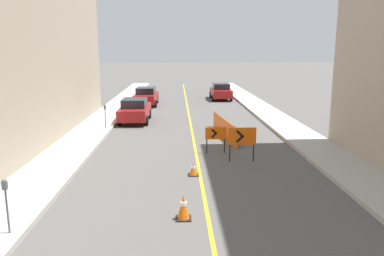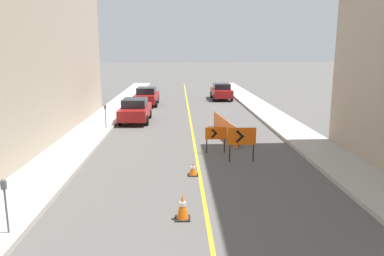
% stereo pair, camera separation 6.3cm
% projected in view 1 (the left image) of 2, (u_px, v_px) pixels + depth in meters
% --- Properties ---
extents(lane_stripe, '(0.12, 53.18, 0.01)m').
position_uv_depth(lane_stripe, '(189.00, 117.00, 27.29)').
color(lane_stripe, gold).
rests_on(lane_stripe, ground_plane).
extents(sidewalk_left, '(2.25, 53.18, 0.17)m').
position_uv_depth(sidewalk_left, '(107.00, 116.00, 27.05)').
color(sidewalk_left, '#ADA89E').
rests_on(sidewalk_left, ground_plane).
extents(sidewalk_right, '(2.25, 53.18, 0.17)m').
position_uv_depth(sidewalk_right, '(270.00, 115.00, 27.51)').
color(sidewalk_right, '#ADA89E').
rests_on(sidewalk_right, ground_plane).
extents(traffic_cone_third, '(0.44, 0.44, 0.73)m').
position_uv_depth(traffic_cone_third, '(183.00, 207.00, 10.68)').
color(traffic_cone_third, black).
rests_on(traffic_cone_third, ground_plane).
extents(traffic_cone_fourth, '(0.40, 0.40, 0.49)m').
position_uv_depth(traffic_cone_fourth, '(193.00, 169.00, 14.47)').
color(traffic_cone_fourth, black).
rests_on(traffic_cone_fourth, ground_plane).
extents(arrow_barricade_primary, '(0.99, 0.10, 1.24)m').
position_uv_depth(arrow_barricade_primary, '(216.00, 135.00, 17.46)').
color(arrow_barricade_primary, '#EF560C').
rests_on(arrow_barricade_primary, ground_plane).
extents(arrow_barricade_secondary, '(1.22, 0.09, 1.51)m').
position_uv_depth(arrow_barricade_secondary, '(242.00, 137.00, 16.08)').
color(arrow_barricade_secondary, '#EF560C').
rests_on(arrow_barricade_secondary, ground_plane).
extents(safety_mesh_fence, '(0.71, 5.65, 0.97)m').
position_uv_depth(safety_mesh_fence, '(225.00, 128.00, 20.95)').
color(safety_mesh_fence, '#EF560C').
rests_on(safety_mesh_fence, ground_plane).
extents(parked_car_curb_near, '(1.94, 4.34, 1.59)m').
position_uv_depth(parked_car_curb_near, '(135.00, 110.00, 25.16)').
color(parked_car_curb_near, maroon).
rests_on(parked_car_curb_near, ground_plane).
extents(parked_car_curb_mid, '(1.99, 4.38, 1.59)m').
position_uv_depth(parked_car_curb_mid, '(146.00, 96.00, 32.70)').
color(parked_car_curb_mid, maroon).
rests_on(parked_car_curb_mid, ground_plane).
extents(parked_car_curb_far, '(1.93, 4.31, 1.59)m').
position_uv_depth(parked_car_curb_far, '(221.00, 91.00, 36.64)').
color(parked_car_curb_far, maroon).
rests_on(parked_car_curb_far, ground_plane).
extents(parking_meter_near_curb, '(0.12, 0.11, 1.45)m').
position_uv_depth(parking_meter_near_curb, '(6.00, 195.00, 9.37)').
color(parking_meter_near_curb, '#4C4C51').
rests_on(parking_meter_near_curb, sidewalk_left).
extents(parking_meter_far_curb, '(0.12, 0.11, 1.41)m').
position_uv_depth(parking_meter_far_curb, '(105.00, 112.00, 22.31)').
color(parking_meter_far_curb, '#4C4C51').
rests_on(parking_meter_far_curb, sidewalk_left).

